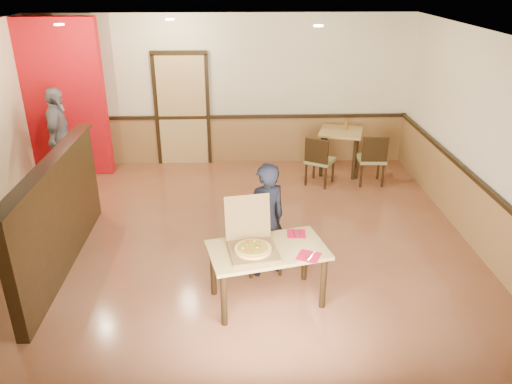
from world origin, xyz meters
TOP-DOWN VIEW (x-y plane):
  - floor at (0.00, 0.00)m, footprint 7.00×7.00m
  - ceiling at (0.00, 0.00)m, footprint 7.00×7.00m
  - wall_back at (0.00, 3.50)m, footprint 7.00×0.00m
  - wall_right at (3.50, 0.00)m, footprint 0.00×7.00m
  - wainscot_back at (0.00, 3.47)m, footprint 7.00×0.04m
  - chair_rail_back at (0.00, 3.45)m, footprint 7.00×0.06m
  - wainscot_right at (3.47, 0.00)m, footprint 0.04×7.00m
  - chair_rail_right at (3.45, 0.00)m, footprint 0.06×7.00m
  - back_door at (-0.80, 3.46)m, footprint 0.90×0.06m
  - booth_partition at (-2.00, -0.20)m, footprint 0.20×3.10m
  - red_accent_panel at (-2.90, 3.00)m, footprint 1.60×0.20m
  - spot_a at (-2.30, 1.80)m, footprint 0.14×0.14m
  - spot_b at (-0.80, 2.50)m, footprint 0.14×0.14m
  - spot_c at (1.40, 1.50)m, footprint 0.14×0.14m
  - main_table at (0.55, -1.05)m, footprint 1.43×1.02m
  - diner_chair at (0.54, -0.32)m, footprint 0.49×0.49m
  - side_chair_left at (1.65, 2.26)m, footprint 0.60×0.60m
  - side_chair_right at (2.58, 2.25)m, footprint 0.48×0.48m
  - side_table at (2.13, 2.87)m, footprint 0.93×0.93m
  - diner at (0.56, -0.46)m, footprint 0.64×0.55m
  - passerby at (-2.81, 2.46)m, footprint 0.52×1.05m
  - pizza_box at (0.38, -1.09)m, footprint 0.61×0.68m
  - pizza at (0.39, -1.14)m, footprint 0.44×0.44m
  - napkin_near at (0.99, -1.24)m, footprint 0.31×0.31m
  - napkin_far at (0.91, -0.74)m, footprint 0.23×0.23m
  - condiment at (2.23, 2.96)m, footprint 0.06×0.06m

SIDE VIEW (x-z plane):
  - floor at x=0.00m, z-range 0.00..0.00m
  - wainscot_back at x=0.00m, z-range 0.00..0.90m
  - wainscot_right at x=3.47m, z-range 0.00..0.90m
  - side_chair_left at x=1.65m, z-range 0.04..0.93m
  - diner_chair at x=0.54m, z-range 0.04..0.95m
  - side_chair_right at x=2.58m, z-range 0.04..0.97m
  - main_table at x=0.55m, z-range 0.24..0.93m
  - side_table at x=2.13m, z-range 0.22..1.02m
  - napkin_far at x=0.91m, z-range 0.69..0.70m
  - napkin_near at x=0.99m, z-range 0.69..0.70m
  - booth_partition at x=-2.00m, z-range 0.01..1.46m
  - diner at x=0.56m, z-range 0.00..1.48m
  - pizza at x=0.39m, z-range 0.73..0.76m
  - pizza_box at x=0.38m, z-range 0.49..1.04m
  - passerby at x=-2.81m, z-range 0.00..1.73m
  - condiment at x=2.23m, z-range 0.80..0.96m
  - chair_rail_back at x=0.00m, z-range 0.89..0.95m
  - chair_rail_right at x=3.45m, z-range 0.89..0.95m
  - back_door at x=-0.80m, z-range 0.00..2.10m
  - red_accent_panel at x=-2.90m, z-range 0.01..2.79m
  - wall_back at x=0.00m, z-range -2.10..4.90m
  - wall_right at x=3.50m, z-range -2.10..4.90m
  - spot_a at x=-2.30m, z-range 2.77..2.79m
  - spot_b at x=-0.80m, z-range 2.77..2.79m
  - spot_c at x=1.40m, z-range 2.77..2.79m
  - ceiling at x=0.00m, z-range 2.80..2.80m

